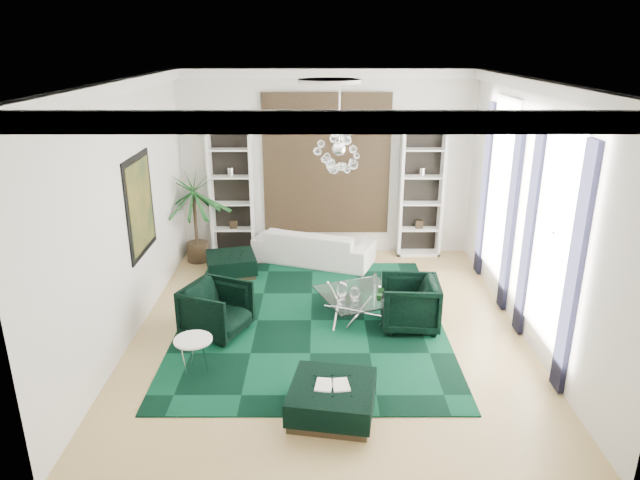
{
  "coord_description": "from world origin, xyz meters",
  "views": [
    {
      "loc": [
        -0.15,
        -8.07,
        4.33
      ],
      "look_at": [
        -0.14,
        0.5,
        1.3
      ],
      "focal_mm": 32.0,
      "sensor_mm": 36.0,
      "label": 1
    }
  ],
  "objects_px": {
    "sofa": "(314,246)",
    "palm": "(194,205)",
    "ottoman_front": "(332,400)",
    "coffee_table": "(360,305)",
    "armchair_left": "(217,310)",
    "armchair_right": "(409,303)",
    "ottoman_side": "(231,265)",
    "side_table": "(194,356)"
  },
  "relations": [
    {
      "from": "armchair_left",
      "to": "ottoman_front",
      "type": "height_order",
      "value": "armchair_left"
    },
    {
      "from": "ottoman_side",
      "to": "ottoman_front",
      "type": "bearing_deg",
      "value": -66.96
    },
    {
      "from": "ottoman_side",
      "to": "palm",
      "type": "relative_size",
      "value": 0.38
    },
    {
      "from": "side_table",
      "to": "palm",
      "type": "xyz_separation_m",
      "value": [
        -0.8,
        4.18,
        0.95
      ]
    },
    {
      "from": "coffee_table",
      "to": "ottoman_side",
      "type": "distance_m",
      "value": 2.97
    },
    {
      "from": "armchair_left",
      "to": "ottoman_front",
      "type": "xyz_separation_m",
      "value": [
        1.74,
        -2.02,
        -0.21
      ]
    },
    {
      "from": "coffee_table",
      "to": "side_table",
      "type": "xyz_separation_m",
      "value": [
        -2.37,
        -1.66,
        0.04
      ]
    },
    {
      "from": "side_table",
      "to": "ottoman_front",
      "type": "bearing_deg",
      "value": -26.5
    },
    {
      "from": "palm",
      "to": "ottoman_front",
      "type": "bearing_deg",
      "value": -62.51
    },
    {
      "from": "ottoman_front",
      "to": "side_table",
      "type": "distance_m",
      "value": 2.08
    },
    {
      "from": "sofa",
      "to": "ottoman_front",
      "type": "xyz_separation_m",
      "value": [
        0.27,
        -5.05,
        -0.15
      ]
    },
    {
      "from": "coffee_table",
      "to": "armchair_left",
      "type": "bearing_deg",
      "value": -165.83
    },
    {
      "from": "armchair_right",
      "to": "sofa",
      "type": "bearing_deg",
      "value": -147.69
    },
    {
      "from": "armchair_left",
      "to": "armchair_right",
      "type": "bearing_deg",
      "value": -62.36
    },
    {
      "from": "armchair_right",
      "to": "ottoman_front",
      "type": "height_order",
      "value": "armchair_right"
    },
    {
      "from": "armchair_left",
      "to": "armchair_right",
      "type": "height_order",
      "value": "same"
    },
    {
      "from": "armchair_right",
      "to": "palm",
      "type": "height_order",
      "value": "palm"
    },
    {
      "from": "side_table",
      "to": "coffee_table",
      "type": "bearing_deg",
      "value": 35.0
    },
    {
      "from": "ottoman_side",
      "to": "ottoman_front",
      "type": "distance_m",
      "value": 4.76
    },
    {
      "from": "palm",
      "to": "armchair_left",
      "type": "bearing_deg",
      "value": -73.37
    },
    {
      "from": "armchair_left",
      "to": "armchair_right",
      "type": "xyz_separation_m",
      "value": [
        3.0,
        0.22,
        0.0
      ]
    },
    {
      "from": "ottoman_side",
      "to": "side_table",
      "type": "bearing_deg",
      "value": -89.98
    },
    {
      "from": "coffee_table",
      "to": "palm",
      "type": "xyz_separation_m",
      "value": [
        -3.16,
        2.52,
        0.99
      ]
    },
    {
      "from": "coffee_table",
      "to": "ottoman_front",
      "type": "distance_m",
      "value": 2.63
    },
    {
      "from": "armchair_left",
      "to": "side_table",
      "type": "relative_size",
      "value": 1.72
    },
    {
      "from": "armchair_left",
      "to": "ottoman_front",
      "type": "relative_size",
      "value": 0.89
    },
    {
      "from": "sofa",
      "to": "coffee_table",
      "type": "distance_m",
      "value": 2.59
    },
    {
      "from": "armchair_right",
      "to": "ottoman_side",
      "type": "bearing_deg",
      "value": -120.71
    },
    {
      "from": "ottoman_side",
      "to": "palm",
      "type": "xyz_separation_m",
      "value": [
        -0.8,
        0.73,
        1.0
      ]
    },
    {
      "from": "sofa",
      "to": "palm",
      "type": "distance_m",
      "value": 2.54
    },
    {
      "from": "ottoman_front",
      "to": "palm",
      "type": "bearing_deg",
      "value": 117.49
    },
    {
      "from": "ottoman_front",
      "to": "armchair_right",
      "type": "bearing_deg",
      "value": 60.54
    },
    {
      "from": "sofa",
      "to": "ottoman_side",
      "type": "relative_size",
      "value": 2.66
    },
    {
      "from": "ottoman_front",
      "to": "coffee_table",
      "type": "bearing_deg",
      "value": 78.94
    },
    {
      "from": "armchair_left",
      "to": "coffee_table",
      "type": "xyz_separation_m",
      "value": [
        2.24,
        0.57,
        -0.2
      ]
    },
    {
      "from": "armchair_right",
      "to": "coffee_table",
      "type": "height_order",
      "value": "armchair_right"
    },
    {
      "from": "armchair_left",
      "to": "side_table",
      "type": "distance_m",
      "value": 1.11
    },
    {
      "from": "side_table",
      "to": "ottoman_side",
      "type": "bearing_deg",
      "value": 90.02
    },
    {
      "from": "ottoman_side",
      "to": "palm",
      "type": "bearing_deg",
      "value": 137.48
    },
    {
      "from": "sofa",
      "to": "ottoman_side",
      "type": "distance_m",
      "value": 1.73
    },
    {
      "from": "ottoman_side",
      "to": "armchair_left",
      "type": "bearing_deg",
      "value": -86.92
    },
    {
      "from": "sofa",
      "to": "ottoman_side",
      "type": "height_order",
      "value": "sofa"
    }
  ]
}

